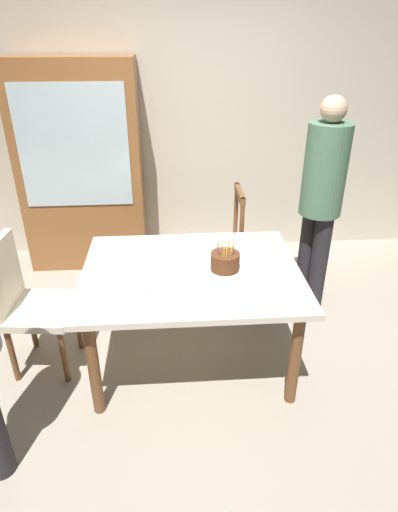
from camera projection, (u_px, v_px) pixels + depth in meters
ground at (192, 357)px, 3.12m from camera, size 6.40×6.40×0.00m
back_wall at (180, 122)px, 4.14m from camera, size 6.40×0.10×2.60m
dining_table at (191, 281)px, 2.82m from camera, size 1.40×1.09×0.72m
birthday_cake at (225, 263)px, 2.74m from camera, size 0.28×0.28×0.19m
plate_near_celebrant at (128, 292)px, 2.53m from camera, size 0.22×0.22×0.01m
plate_far_side at (179, 252)px, 2.99m from camera, size 0.22×0.22×0.01m
fork_near_celebrant at (100, 295)px, 2.51m from camera, size 0.18×0.03×0.01m
fork_far_side at (156, 253)px, 2.98m from camera, size 0.18×0.02×0.01m
chair_spindle_back at (218, 245)px, 3.68m from camera, size 0.45×0.45×0.95m
chair_upholstered at (25, 299)px, 2.82m from camera, size 0.48×0.48×0.95m
person_guest at (321, 195)px, 3.30m from camera, size 0.32×0.32×1.70m
china_cabinet at (82, 168)px, 3.98m from camera, size 1.10×0.45×1.90m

